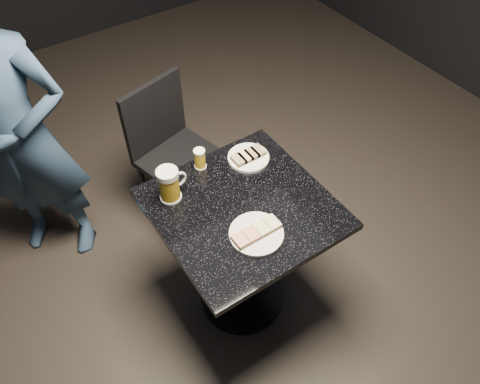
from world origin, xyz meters
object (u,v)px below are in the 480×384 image
Objects in this scene: plate_small at (248,158)px; beer_tumbler at (200,159)px; table at (242,240)px; beer_mug at (169,184)px; patron at (18,135)px; plate_large at (256,234)px; chair at (172,148)px.

beer_tumbler is at bearing 158.86° from plate_small.
beer_mug is at bearing 136.57° from table.
patron is at bearing 140.13° from plate_small.
plate_large is at bearing -120.48° from plate_small.
table is at bearing -84.85° from beer_tumbler.
plate_large is 1.37× the size of beer_mug.
patron is at bearing 135.44° from beer_tumbler.
chair reaches higher than table.
table is at bearing -17.66° from patron.
patron is (-0.82, 0.69, 0.04)m from plate_small.
plate_large is at bearing -23.29° from patron.
plate_large is 0.29m from table.
patron is at bearing 119.81° from plate_large.
plate_large is 2.20× the size of beer_tumbler.
chair is at bearing 106.21° from plate_small.
plate_small is 0.12× the size of patron.
plate_large is 0.41m from beer_mug.
beer_mug is 0.18× the size of chair.
chair is at bearing 87.54° from table.
chair is (0.25, 0.52, -0.33)m from beer_mug.
beer_mug reaches higher than table.
beer_tumbler is 0.53m from chair.
beer_tumbler is at bearing 88.51° from plate_large.
plate_small is 0.22m from beer_tumbler.
table is (0.64, -0.90, -0.29)m from patron.
plate_large is 0.45m from beer_tumbler.
beer_tumbler is (0.01, 0.45, 0.04)m from plate_large.
beer_tumbler is (0.19, 0.09, -0.03)m from beer_mug.
chair reaches higher than beer_tumbler.
chair reaches higher than plate_large.
plate_small is 1.92× the size of beer_tumbler.
table is 0.42m from beer_tumbler.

